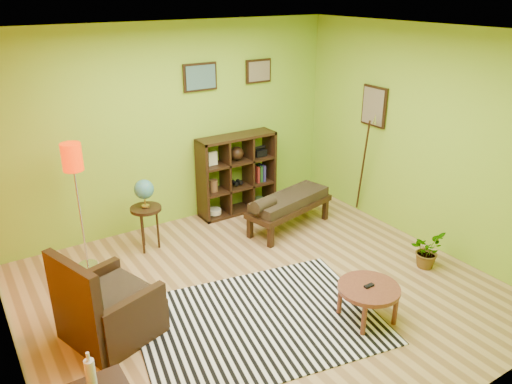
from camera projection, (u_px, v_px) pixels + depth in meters
ground at (261, 292)px, 5.64m from camera, size 5.00×5.00×0.00m
room_shell at (253, 140)px, 4.92m from camera, size 5.04×4.54×2.82m
zebra_rug at (259, 321)px, 5.14m from camera, size 2.70×2.17×0.01m
coffee_table at (369, 291)px, 5.07m from camera, size 0.63×0.63×0.41m
armchair at (106, 311)px, 4.83m from camera, size 0.99×0.99×0.97m
floor_lamp at (74, 169)px, 5.68m from camera, size 0.24×0.24×1.58m
globe_table at (145, 197)px, 6.29m from camera, size 0.40×0.40×0.97m
cube_shelf at (238, 174)px, 7.44m from camera, size 1.20×0.35×1.20m
bench at (288, 203)px, 6.95m from camera, size 1.42×0.77×0.62m
potted_plant at (426, 254)px, 6.10m from camera, size 0.54×0.56×0.35m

